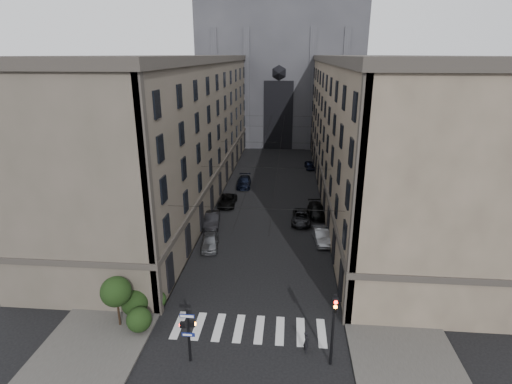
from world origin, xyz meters
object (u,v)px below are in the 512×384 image
(pedestrian_signal_left, at_px, (188,331))
(car_right_midnear, at_px, (302,217))
(traffic_light_right, at_px, (334,322))
(car_left_midfar, at_px, (227,201))
(car_right_far, at_px, (310,165))
(pedestrian, at_px, (306,342))
(gothic_tower, at_px, (281,60))
(car_right_midfar, at_px, (317,210))
(car_left_far, at_px, (244,182))
(car_left_midnear, at_px, (212,220))
(car_right_near, at_px, (321,236))
(car_left_near, at_px, (210,241))

(pedestrian_signal_left, xyz_separation_m, car_right_midnear, (7.71, 23.46, -1.64))
(traffic_light_right, relative_size, car_left_midfar, 1.10)
(car_right_far, xyz_separation_m, pedestrian, (-2.07, -45.93, 0.16))
(car_left_midfar, bearing_deg, traffic_light_right, -68.88)
(gothic_tower, bearing_deg, car_right_far, -76.76)
(pedestrian_signal_left, bearing_deg, car_right_midnear, 71.79)
(gothic_tower, xyz_separation_m, car_right_midfar, (6.20, -47.71, -17.09))
(car_left_far, distance_m, pedestrian, 35.97)
(car_left_midnear, xyz_separation_m, car_right_near, (12.40, -3.09, -0.06))
(traffic_light_right, height_order, car_left_midfar, traffic_light_right)
(traffic_light_right, distance_m, car_left_far, 37.48)
(car_right_far, bearing_deg, car_right_midnear, -100.81)
(car_left_midnear, relative_size, car_right_midfar, 0.98)
(pedestrian_signal_left, relative_size, car_left_near, 0.94)
(car_right_near, bearing_deg, car_left_midnear, 159.75)
(gothic_tower, relative_size, pedestrian_signal_left, 14.50)
(car_right_midnear, relative_size, pedestrian, 3.06)
(car_right_near, bearing_deg, traffic_light_right, -98.16)
(car_left_midfar, relative_size, car_right_near, 1.08)
(car_left_midnear, height_order, car_right_midfar, car_left_midnear)
(car_right_midnear, xyz_separation_m, pedestrian, (-0.15, -21.96, 0.12))
(traffic_light_right, relative_size, car_left_near, 1.22)
(car_left_far, xyz_separation_m, car_right_midnear, (8.40, -13.05, -0.04))
(car_left_far, height_order, car_right_far, car_left_far)
(car_right_midfar, bearing_deg, car_right_far, 83.87)
(car_left_near, xyz_separation_m, car_right_midfar, (11.57, 9.66, -0.02))
(traffic_light_right, height_order, car_left_midnear, traffic_light_right)
(pedestrian_signal_left, relative_size, traffic_light_right, 0.77)
(car_left_near, height_order, car_right_far, car_left_near)
(gothic_tower, distance_m, car_right_far, 31.77)
(car_right_midnear, distance_m, pedestrian, 21.96)
(car_left_near, bearing_deg, car_left_midfar, 83.10)
(car_right_midfar, xyz_separation_m, car_right_far, (-0.08, 21.68, -0.07))
(car_left_midnear, bearing_deg, pedestrian_signal_left, -89.75)
(car_left_midnear, xyz_separation_m, car_right_far, (12.32, 25.94, -0.14))
(car_left_far, distance_m, car_right_far, 15.03)
(car_left_far, bearing_deg, car_left_midfar, -101.51)
(car_right_midnear, bearing_deg, car_left_midnear, -166.04)
(gothic_tower, distance_m, traffic_light_right, 74.67)
(car_left_midfar, bearing_deg, pedestrian, -70.98)
(pedestrian_signal_left, distance_m, pedestrian, 7.86)
(car_left_midnear, relative_size, car_right_far, 1.27)
(gothic_tower, height_order, car_left_midfar, gothic_tower)
(car_right_far, bearing_deg, car_left_midnear, -121.64)
(car_left_midfar, bearing_deg, car_right_near, -40.95)
(pedestrian_signal_left, relative_size, car_left_midnear, 0.84)
(pedestrian, bearing_deg, car_left_midnear, 18.41)
(gothic_tower, bearing_deg, car_left_near, -95.34)
(car_left_far, bearing_deg, gothic_tower, 80.79)
(traffic_light_right, height_order, car_right_midnear, traffic_light_right)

